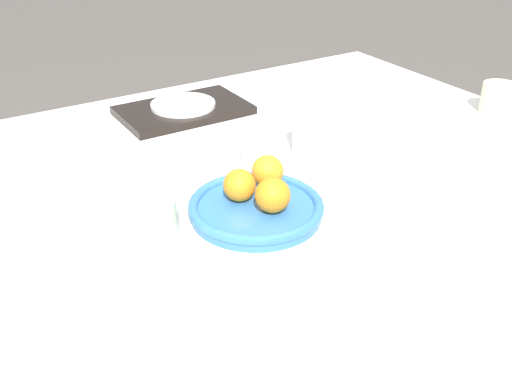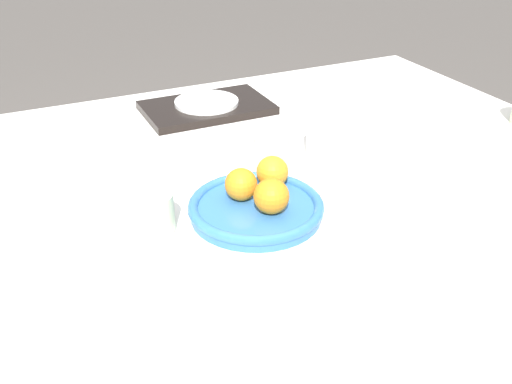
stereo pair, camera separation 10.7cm
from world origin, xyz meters
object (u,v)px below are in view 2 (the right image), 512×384
Objects in this scene: side_plate at (207,102)px; cup_1 at (271,151)px; orange_2 at (271,196)px; cup_0 at (150,213)px; orange_0 at (241,184)px; orange_1 at (272,172)px; fruit_platter at (256,208)px; serving_tray at (207,108)px; water_glass at (323,135)px.

cup_1 is at bearing -88.04° from side_plate.
cup_0 is (-0.20, 0.06, -0.02)m from orange_2.
orange_0 is 0.37× the size of side_plate.
orange_2 reaches higher than orange_1.
cup_0 is at bearing -179.15° from orange_0.
side_plate is at bearing 91.96° from cup_1.
orange_1 is 0.37× the size of side_plate.
serving_tray is (0.11, 0.53, -0.01)m from fruit_platter.
cup_0 is at bearing -174.99° from orange_1.
cup_0 is at bearing 170.10° from fruit_platter.
orange_1 is 0.48m from serving_tray.
cup_0 is at bearing -120.83° from side_plate.
cup_1 is at bearing 56.06° from fruit_platter.
orange_2 is 0.77× the size of cup_0.
cup_1 is (-0.12, 0.01, -0.02)m from water_glass.
fruit_platter is 0.78× the size of serving_tray.
orange_0 is 0.08m from orange_1.
fruit_platter is at bearing -101.53° from side_plate.
orange_0 is 0.17m from cup_0.
orange_1 is 0.14m from cup_1.
fruit_platter is at bearing -9.90° from cup_0.
cup_1 is at bearing 46.87° from orange_0.
orange_0 is 0.19× the size of serving_tray.
cup_0 is (-0.30, -0.49, 0.03)m from serving_tray.
orange_0 is at bearing 0.85° from cup_0.
water_glass is 1.37× the size of cup_1.
serving_tray is at bearing 59.17° from cup_0.
orange_0 reaches higher than cup_0.
orange_2 is at bearing -99.36° from side_plate.
cup_0 reaches higher than fruit_platter.
serving_tray is (0.12, 0.49, -0.04)m from orange_0.
side_plate is 1.97× the size of cup_0.
orange_2 is 0.57m from side_plate.
orange_1 reaches higher than cup_1.
water_glass is 0.39m from serving_tray.
orange_0 reaches higher than side_plate.
serving_tray is at bearing 84.28° from orange_1.
cup_0 is at bearing -154.74° from cup_1.
serving_tray is 1.95× the size of side_plate.
fruit_platter reaches higher than serving_tray.
water_glass is 0.63× the size of side_plate.
water_glass is 0.45m from cup_0.
cup_1 is (0.01, -0.35, 0.02)m from serving_tray.
fruit_platter is 0.05m from orange_2.
cup_1 is at bearing -88.04° from serving_tray.
orange_2 reaches higher than cup_1.
water_glass reaches higher than serving_tray.
orange_2 is at bearing -63.33° from fruit_platter.
orange_0 is 0.58× the size of water_glass.
cup_1 reaches higher than serving_tray.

